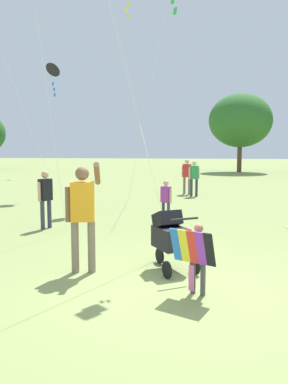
# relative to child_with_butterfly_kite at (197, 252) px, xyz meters

# --- Properties ---
(ground_plane) EXTENTS (120.00, 120.00, 0.00)m
(ground_plane) POSITION_rel_child_with_butterfly_kite_xyz_m (-0.20, 0.31, -0.62)
(ground_plane) COLOR #849351
(treeline_distant) EXTENTS (39.72, 7.28, 6.40)m
(treeline_distant) POSITION_rel_child_with_butterfly_kite_xyz_m (0.63, 27.99, 3.29)
(treeline_distant) COLOR brown
(treeline_distant) RESTS_ON ground
(child_with_butterfly_kite) EXTENTS (0.65, 0.50, 1.03)m
(child_with_butterfly_kite) POSITION_rel_child_with_butterfly_kite_xyz_m (0.00, 0.00, 0.00)
(child_with_butterfly_kite) COLOR #4C4C51
(child_with_butterfly_kite) RESTS_ON ground
(person_adult_flyer) EXTENTS (0.58, 0.61, 1.85)m
(person_adult_flyer) POSITION_rel_child_with_butterfly_kite_xyz_m (-1.87, 0.83, 0.44)
(person_adult_flyer) COLOR #7F705B
(person_adult_flyer) RESTS_ON ground
(stroller) EXTENTS (0.86, 1.08, 1.03)m
(stroller) POSITION_rel_child_with_butterfly_kite_xyz_m (-0.45, 1.15, -0.02)
(stroller) COLOR black
(stroller) RESTS_ON ground
(kite_green_novelty) EXTENTS (0.74, 4.30, 5.41)m
(kite_green_novelty) POSITION_rel_child_with_butterfly_kite_xyz_m (-5.75, 10.59, 4.45)
(kite_green_novelty) COLOR black
(kite_green_novelty) RESTS_ON ground
(person_red_shirt) EXTENTS (0.32, 0.27, 1.18)m
(person_red_shirt) POSITION_rel_child_with_butterfly_kite_xyz_m (-0.80, 5.28, 0.07)
(person_red_shirt) COLOR #33384C
(person_red_shirt) RESTS_ON ground
(person_sitting_far) EXTENTS (0.32, 0.43, 1.48)m
(person_sitting_far) POSITION_rel_child_with_butterfly_kite_xyz_m (-3.79, 4.23, 0.25)
(person_sitting_far) COLOR #33384C
(person_sitting_far) RESTS_ON ground
(person_couple_left) EXTENTS (0.45, 0.30, 1.49)m
(person_couple_left) POSITION_rel_child_with_butterfly_kite_xyz_m (-0.04, 11.31, 0.25)
(person_couple_left) COLOR #33384C
(person_couple_left) RESTS_ON ground
(person_kid_running) EXTENTS (0.46, 0.31, 1.53)m
(person_kid_running) POSITION_rel_child_with_butterfly_kite_xyz_m (-0.35, 12.03, 0.28)
(person_kid_running) COLOR #7F705B
(person_kid_running) RESTS_ON ground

